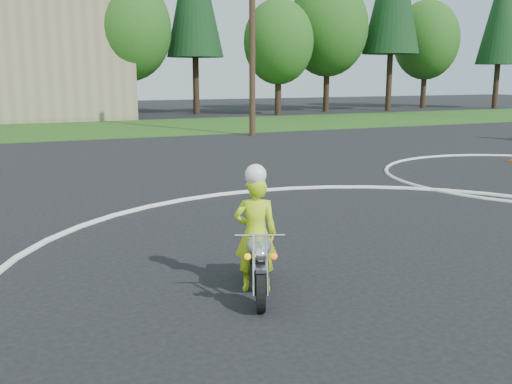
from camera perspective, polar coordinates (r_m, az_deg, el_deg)
name	(u,v)px	position (r m, az deg, el deg)	size (l,w,h in m)	color
grass_strip	(120,128)	(30.87, -13.43, 6.23)	(120.00, 10.00, 0.02)	#1E4714
course_markings	(465,229)	(11.00, 20.21, -3.54)	(19.05, 19.05, 0.12)	silver
primary_motorcycle	(259,261)	(7.28, 0.30, -6.89)	(0.85, 1.63, 0.90)	black
rider_primary_grp	(256,230)	(7.29, -0.04, -3.85)	(0.64, 0.54, 1.67)	#BFEB18
treeline	(304,20)	(43.04, 4.82, 16.75)	(38.20, 8.10, 14.52)	#382619
utility_poles	(252,19)	(26.48, -0.38, 16.94)	(41.60, 1.12, 10.00)	#473321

